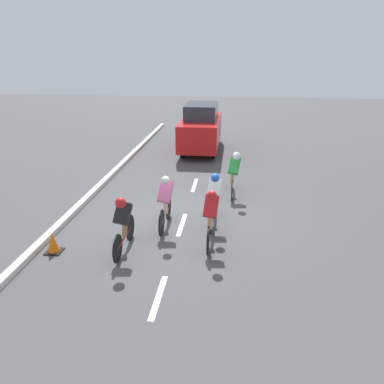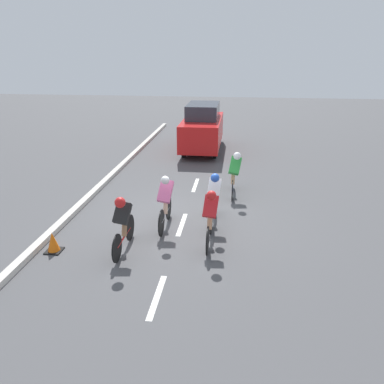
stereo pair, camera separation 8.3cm
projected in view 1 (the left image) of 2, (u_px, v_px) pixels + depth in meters
ground_plane at (183, 220)px, 10.34m from camera, size 60.00×60.00×0.00m
lane_stripe_near at (159, 297)px, 7.12m from camera, size 0.12×1.40×0.01m
lane_stripe_mid at (182, 224)px, 10.09m from camera, size 0.12×1.40×0.01m
lane_stripe_far at (195, 185)px, 13.07m from camera, size 0.12×1.40×0.01m
curb at (68, 217)px, 10.41m from camera, size 0.20×28.19×0.14m
cyclist_red at (211, 215)px, 8.77m from camera, size 0.38×1.71×1.48m
cyclist_green at (234, 172)px, 11.83m from camera, size 0.42×1.64×1.51m
cyclist_pink at (165, 200)px, 9.61m from camera, size 0.41×1.70×1.53m
cyclist_black at (123, 221)px, 8.44m from camera, size 0.40×1.69×1.45m
cyclist_white at (214, 197)px, 9.86m from camera, size 0.38×1.65×1.51m
support_car at (201, 128)px, 17.30m from camera, size 1.70×4.34×2.14m
traffic_cone at (53, 243)px, 8.63m from camera, size 0.36×0.36×0.49m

